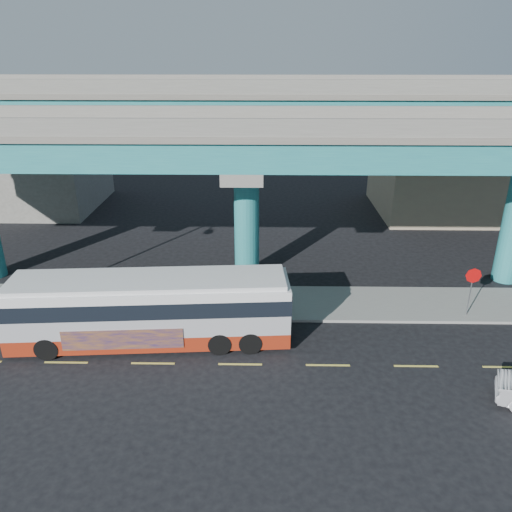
{
  "coord_description": "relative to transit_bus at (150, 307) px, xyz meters",
  "views": [
    {
      "loc": [
        1.06,
        -19.33,
        13.4
      ],
      "look_at": [
        0.65,
        4.0,
        3.57
      ],
      "focal_mm": 35.0,
      "sensor_mm": 36.0,
      "label": 1
    }
  ],
  "objects": [
    {
      "name": "building_concrete",
      "position": [
        -15.63,
        22.42,
        2.62
      ],
      "size": [
        12.0,
        10.0,
        9.0
      ],
      "primitive_type": "cube",
      "color": "gray",
      "rests_on": "ground"
    },
    {
      "name": "transit_bus",
      "position": [
        0.0,
        0.0,
        0.0
      ],
      "size": [
        13.51,
        3.79,
        3.43
      ],
      "rotation": [
        0.0,
        0.0,
        0.07
      ],
      "color": "maroon",
      "rests_on": "ground"
    },
    {
      "name": "stop_sign",
      "position": [
        16.26,
        2.6,
        0.26
      ],
      "size": [
        0.82,
        0.09,
        2.74
      ],
      "rotation": [
        0.0,
        0.0,
        -0.42
      ],
      "color": "gray",
      "rests_on": "sidewalk"
    },
    {
      "name": "ground",
      "position": [
        4.37,
        -1.58,
        -1.88
      ],
      "size": [
        120.0,
        120.0,
        0.0
      ],
      "primitive_type": "plane",
      "color": "black",
      "rests_on": "ground"
    },
    {
      "name": "lane_markings",
      "position": [
        4.37,
        -1.88,
        -1.87
      ],
      "size": [
        58.0,
        0.12,
        0.01
      ],
      "color": "#D8C64C",
      "rests_on": "ground"
    },
    {
      "name": "sidewalk",
      "position": [
        4.37,
        3.92,
        -1.8
      ],
      "size": [
        70.0,
        4.0,
        0.15
      ],
      "primitive_type": "cube",
      "color": "gray",
      "rests_on": "ground"
    },
    {
      "name": "building_beige",
      "position": [
        22.37,
        21.4,
        1.63
      ],
      "size": [
        14.0,
        10.23,
        7.0
      ],
      "color": "tan",
      "rests_on": "ground"
    },
    {
      "name": "viaduct",
      "position": [
        4.37,
        7.52,
        7.26
      ],
      "size": [
        52.0,
        12.4,
        11.7
      ],
      "color": "#1F6C77",
      "rests_on": "ground"
    }
  ]
}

